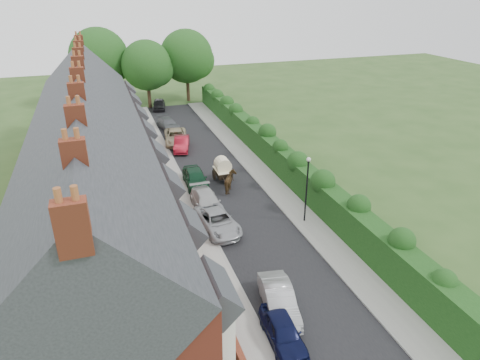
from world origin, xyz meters
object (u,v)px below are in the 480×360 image
Objects in this scene: horse_cart at (223,168)px; car_beige at (176,137)px; car_navy at (283,331)px; car_silver_a at (279,300)px; car_red at (182,144)px; car_grey at (168,124)px; lamppost at (307,182)px; car_silver_b at (217,221)px; car_black at (159,104)px; horse at (230,182)px; car_white at (207,202)px; car_green at (195,178)px.

car_beige is at bearing 100.25° from horse_cart.
car_navy is 19.20m from horse_cart.
horse_cart is (1.90, 16.90, 0.57)m from car_silver_a.
car_red is 7.60m from car_grey.
lamppost reaches higher than car_beige.
car_silver_b is 1.21× the size of car_black.
car_grey is (-0.12, 7.60, -0.05)m from car_red.
lamppost reaches higher than horse.
lamppost is 35.10m from car_black.
car_red is (0.84, 13.79, -0.01)m from car_white.
car_black reaches higher than car_grey.
car_green reaches higher than car_navy.
horse is 2.25m from horse_cart.
car_navy is 17.00m from horse.
car_silver_a is 0.91× the size of car_white.
horse is at bearing 84.22° from car_navy.
horse is at bearing 57.82° from car_silver_b.
car_white is 21.40m from car_grey.
car_silver_a is at bearing -80.04° from car_black.
car_green is at bearing 125.94° from lamppost.
car_grey is 1.43× the size of horse_cart.
car_black is (0.34, 9.20, 0.05)m from car_grey.
horse is (-3.68, 6.60, -2.43)m from lamppost.
lamppost reaches higher than car_green.
car_beige is at bearing -81.23° from car_black.
car_red is at bearing 91.54° from car_navy.
car_navy reaches higher than car_grey.
horse_cart is at bearing -76.04° from car_black.
lamppost is at bearing -57.98° from car_red.
car_red is at bearing 80.87° from car_silver_b.
horse is at bearing 119.14° from lamppost.
car_silver_b is 8.29m from horse_cart.
lamppost is 12.26m from car_navy.
car_black is 28.05m from horse.
car_beige is at bearing -99.52° from car_grey.
car_green reaches higher than car_beige.
car_black is at bearing 90.47° from car_green.
car_black is at bearing 96.65° from car_beige.
car_white is 1.15× the size of car_red.
car_beige is 11.48m from horse_cart.
horse_cart is (2.04, -11.28, 0.57)m from car_beige.
car_navy is 0.74× the size of car_beige.
car_red is at bearing -98.17° from car_grey.
lamppost reaches higher than car_grey.
car_white is 2.36× the size of horse.
car_silver_a is 17.02m from horse_cart.
car_silver_a is at bearing 74.81° from car_navy.
car_red is at bearing 107.34° from lamppost.
car_green is 2.21× the size of horse.
car_beige reaches higher than car_black.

